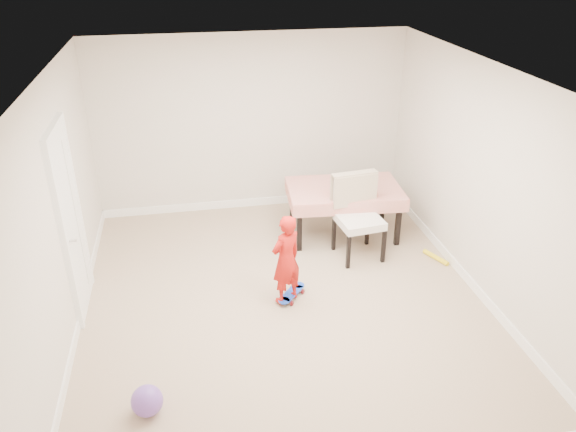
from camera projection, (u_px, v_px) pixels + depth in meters
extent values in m
plane|color=tan|center=(283.00, 297.00, 6.51)|extent=(5.00, 5.00, 0.00)
cube|color=silver|center=(282.00, 74.00, 5.35)|extent=(4.50, 5.00, 0.04)
cube|color=beige|center=(252.00, 125.00, 8.10)|extent=(4.50, 0.04, 2.60)
cube|color=beige|center=(349.00, 348.00, 3.75)|extent=(4.50, 0.04, 2.60)
cube|color=beige|center=(61.00, 214.00, 5.55)|extent=(0.04, 5.00, 2.60)
cube|color=beige|center=(477.00, 180.00, 6.30)|extent=(0.04, 5.00, 2.60)
cube|color=white|center=(71.00, 224.00, 5.94)|extent=(0.11, 0.94, 2.11)
cube|color=white|center=(254.00, 202.00, 8.67)|extent=(4.50, 0.02, 0.12)
cube|color=white|center=(81.00, 315.00, 6.11)|extent=(0.02, 5.00, 0.12)
cube|color=white|center=(463.00, 273.00, 6.86)|extent=(0.02, 5.00, 0.12)
imported|color=red|center=(286.00, 262.00, 6.19)|extent=(0.46, 0.42, 1.07)
sphere|color=#724AB2|center=(147.00, 401.00, 4.89)|extent=(0.28, 0.28, 0.28)
cylinder|color=yellow|center=(436.00, 257.00, 7.25)|extent=(0.22, 0.39, 0.06)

